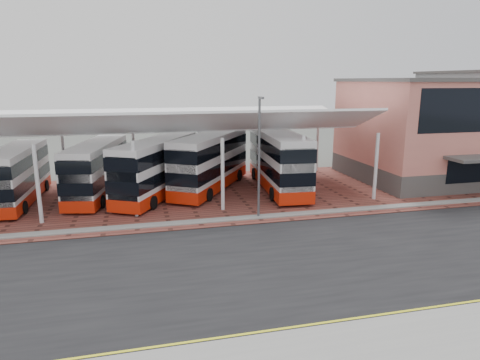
{
  "coord_description": "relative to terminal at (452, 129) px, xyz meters",
  "views": [
    {
      "loc": [
        -5.81,
        -20.18,
        9.07
      ],
      "look_at": [
        0.87,
        6.92,
        2.54
      ],
      "focal_mm": 32.0,
      "sensor_mm": 36.0,
      "label": 1
    }
  ],
  "objects": [
    {
      "name": "canopy",
      "position": [
        -29.0,
        0.01,
        1.14
      ],
      "size": [
        37.0,
        11.63,
        7.07
      ],
      "color": "white",
      "rests_on": "ground"
    },
    {
      "name": "bus_2",
      "position": [
        -31.85,
        0.55,
        -2.47
      ],
      "size": [
        4.5,
        10.65,
        4.28
      ],
      "rotation": [
        0.0,
        0.0,
        -0.21
      ],
      "color": "silver",
      "rests_on": "forecourt"
    },
    {
      "name": "road",
      "position": [
        -23.0,
        -14.92,
        -4.65
      ],
      "size": [
        120.0,
        14.0,
        0.02
      ],
      "primitive_type": "cube",
      "color": "black",
      "rests_on": "ground"
    },
    {
      "name": "ground",
      "position": [
        -23.0,
        -13.92,
        -4.66
      ],
      "size": [
        140.0,
        140.0,
        0.0
      ],
      "primitive_type": "plane",
      "color": "#51544E"
    },
    {
      "name": "bus_4",
      "position": [
        -22.77,
        0.7,
        -2.27
      ],
      "size": [
        8.25,
        11.01,
        4.68
      ],
      "rotation": [
        0.0,
        0.0,
        -0.56
      ],
      "color": "silver",
      "rests_on": "forecourt"
    },
    {
      "name": "lamp_east",
      "position": [
        -21.0,
        -7.65,
        -0.3
      ],
      "size": [
        0.16,
        0.9,
        8.07
      ],
      "color": "#57585E",
      "rests_on": "ground"
    },
    {
      "name": "bus_5",
      "position": [
        -17.21,
        -0.51,
        -2.21
      ],
      "size": [
        3.65,
        11.87,
        4.82
      ],
      "rotation": [
        0.0,
        0.0,
        -0.08
      ],
      "color": "silver",
      "rests_on": "forecourt"
    },
    {
      "name": "forecourt",
      "position": [
        -21.0,
        -0.92,
        -4.63
      ],
      "size": [
        72.0,
        16.0,
        0.06
      ],
      "primitive_type": "cube",
      "color": "brown",
      "rests_on": "ground"
    },
    {
      "name": "yellow_line_near",
      "position": [
        -23.0,
        -20.92,
        -4.63
      ],
      "size": [
        120.0,
        0.12,
        0.01
      ],
      "primitive_type": "cube",
      "color": "yellow",
      "rests_on": "road"
    },
    {
      "name": "north_kerb",
      "position": [
        -23.0,
        -7.72,
        -4.59
      ],
      "size": [
        120.0,
        0.8,
        0.14
      ],
      "primitive_type": "cube",
      "color": "gray",
      "rests_on": "ground"
    },
    {
      "name": "terminal",
      "position": [
        0.0,
        0.0,
        0.0
      ],
      "size": [
        18.4,
        14.4,
        9.25
      ],
      "color": "#4E4B49",
      "rests_on": "ground"
    },
    {
      "name": "bus_3",
      "position": [
        -27.28,
        -0.52,
        -2.36
      ],
      "size": [
        7.43,
        10.84,
        4.52
      ],
      "rotation": [
        0.0,
        0.0,
        -0.5
      ],
      "color": "silver",
      "rests_on": "forecourt"
    },
    {
      "name": "bus_1",
      "position": [
        -37.53,
        0.14,
        -2.53
      ],
      "size": [
        2.83,
        10.17,
        4.16
      ],
      "rotation": [
        0.0,
        0.0,
        -0.04
      ],
      "color": "silver",
      "rests_on": "forecourt"
    },
    {
      "name": "yellow_line_far",
      "position": [
        -23.0,
        -20.62,
        -4.63
      ],
      "size": [
        120.0,
        0.12,
        0.01
      ],
      "primitive_type": "cube",
      "color": "yellow",
      "rests_on": "road"
    }
  ]
}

